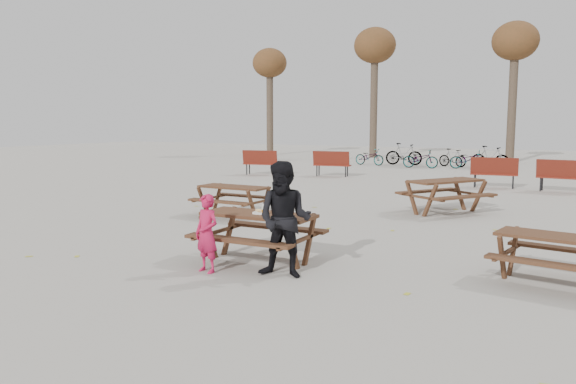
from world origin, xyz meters
The scene contains 14 objects.
ground centered at (0.00, 0.00, 0.00)m, with size 80.00×80.00×0.00m, color gray.
main_picnic_table centered at (0.00, 0.00, 0.59)m, with size 1.80×1.45×0.78m.
food_tray centered at (0.06, -0.08, 0.79)m, with size 0.18×0.11×0.04m, color white.
bread_roll centered at (0.06, -0.08, 0.83)m, with size 0.14×0.06×0.05m, color tan.
soda_bottle centered at (0.15, -0.09, 0.85)m, with size 0.07×0.07×0.17m.
child centered at (-0.35, -0.90, 0.58)m, with size 0.42×0.28×1.16m, color #BB1744.
adult centered at (0.78, -0.59, 0.83)m, with size 0.81×0.63×1.66m, color black.
picnic_table_east centered at (4.26, 0.77, 0.34)m, with size 1.58×1.28×0.68m, color #352013, non-canonical shape.
picnic_table_north centered at (-2.69, 3.40, 0.36)m, with size 1.66×1.34×0.71m, color #352013, non-canonical shape.
picnic_table_far centered at (1.58, 6.19, 0.41)m, with size 1.88×1.52×0.81m, color #352013, non-canonical shape.
park_bench_row centered at (-1.51, 12.56, 0.52)m, with size 12.90×1.97×1.03m.
bicycle_row centered at (-1.97, 19.92, 0.48)m, with size 7.50×2.16×1.11m.
tree_row centered at (0.90, 25.15, 6.19)m, with size 32.17×3.52×8.26m.
fallen_leaves centered at (0.50, 2.50, 0.00)m, with size 11.00×11.00×0.01m, color gold, non-canonical shape.
Camera 1 is at (4.47, -7.49, 2.21)m, focal length 35.00 mm.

